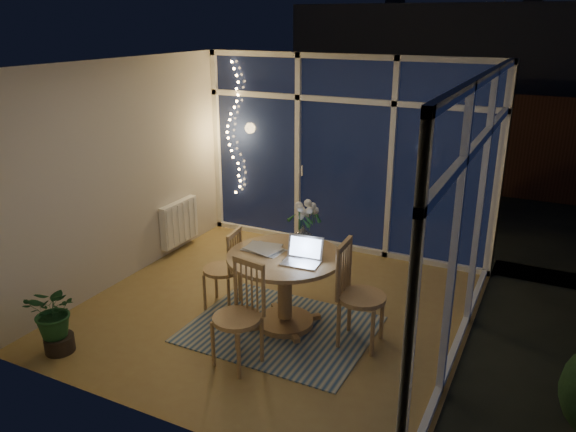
# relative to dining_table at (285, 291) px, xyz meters

# --- Properties ---
(floor) EXTENTS (4.00, 4.00, 0.00)m
(floor) POSITION_rel_dining_table_xyz_m (-0.25, 0.26, -0.40)
(floor) COLOR olive
(floor) RESTS_ON ground
(ceiling) EXTENTS (4.00, 4.00, 0.00)m
(ceiling) POSITION_rel_dining_table_xyz_m (-0.25, 0.26, 2.20)
(ceiling) COLOR white
(ceiling) RESTS_ON wall_back
(wall_back) EXTENTS (4.00, 0.04, 2.60)m
(wall_back) POSITION_rel_dining_table_xyz_m (-0.25, 2.26, 0.90)
(wall_back) COLOR beige
(wall_back) RESTS_ON floor
(wall_front) EXTENTS (4.00, 0.04, 2.60)m
(wall_front) POSITION_rel_dining_table_xyz_m (-0.25, -1.74, 0.90)
(wall_front) COLOR beige
(wall_front) RESTS_ON floor
(wall_left) EXTENTS (0.04, 4.00, 2.60)m
(wall_left) POSITION_rel_dining_table_xyz_m (-2.25, 0.26, 0.90)
(wall_left) COLOR beige
(wall_left) RESTS_ON floor
(wall_right) EXTENTS (0.04, 4.00, 2.60)m
(wall_right) POSITION_rel_dining_table_xyz_m (1.75, 0.26, 0.90)
(wall_right) COLOR beige
(wall_right) RESTS_ON floor
(window_wall_back) EXTENTS (4.00, 0.10, 2.60)m
(window_wall_back) POSITION_rel_dining_table_xyz_m (-0.25, 2.22, 0.90)
(window_wall_back) COLOR white
(window_wall_back) RESTS_ON floor
(window_wall_right) EXTENTS (0.10, 4.00, 2.60)m
(window_wall_right) POSITION_rel_dining_table_xyz_m (1.71, 0.26, 0.90)
(window_wall_right) COLOR white
(window_wall_right) RESTS_ON floor
(radiator) EXTENTS (0.10, 0.70, 0.58)m
(radiator) POSITION_rel_dining_table_xyz_m (-2.19, 1.16, 0.00)
(radiator) COLOR white
(radiator) RESTS_ON wall_left
(fairy_lights) EXTENTS (0.24, 0.10, 1.85)m
(fairy_lights) POSITION_rel_dining_table_xyz_m (-1.90, 2.14, 1.13)
(fairy_lights) COLOR #FFBD66
(fairy_lights) RESTS_ON window_wall_back
(garden_patio) EXTENTS (12.00, 6.00, 0.10)m
(garden_patio) POSITION_rel_dining_table_xyz_m (0.25, 5.26, -0.46)
(garden_patio) COLOR black
(garden_patio) RESTS_ON ground
(garden_fence) EXTENTS (11.00, 0.08, 1.80)m
(garden_fence) POSITION_rel_dining_table_xyz_m (-0.25, 5.76, 0.50)
(garden_fence) COLOR #391F14
(garden_fence) RESTS_ON ground
(neighbour_roof) EXTENTS (7.00, 3.00, 2.20)m
(neighbour_roof) POSITION_rel_dining_table_xyz_m (0.05, 8.76, 1.80)
(neighbour_roof) COLOR #363A41
(neighbour_roof) RESTS_ON ground
(garden_shrubs) EXTENTS (0.90, 0.90, 0.90)m
(garden_shrubs) POSITION_rel_dining_table_xyz_m (-1.05, 3.66, 0.05)
(garden_shrubs) COLOR #193216
(garden_shrubs) RESTS_ON ground
(rug) EXTENTS (1.82, 1.46, 0.01)m
(rug) POSITION_rel_dining_table_xyz_m (0.00, -0.10, -0.39)
(rug) COLOR #B7B395
(rug) RESTS_ON floor
(dining_table) EXTENTS (1.17, 1.17, 0.79)m
(dining_table) POSITION_rel_dining_table_xyz_m (0.00, 0.00, 0.00)
(dining_table) COLOR olive
(dining_table) RESTS_ON floor
(chair_left) EXTENTS (0.48, 0.48, 0.91)m
(chair_left) POSITION_rel_dining_table_xyz_m (-0.81, 0.07, 0.06)
(chair_left) COLOR olive
(chair_left) RESTS_ON floor
(chair_right) EXTENTS (0.51, 0.51, 1.06)m
(chair_right) POSITION_rel_dining_table_xyz_m (0.81, 0.02, 0.13)
(chair_right) COLOR olive
(chair_right) RESTS_ON floor
(chair_front) EXTENTS (0.54, 0.54, 0.99)m
(chair_front) POSITION_rel_dining_table_xyz_m (-0.07, -0.81, 0.10)
(chair_front) COLOR olive
(chair_front) RESTS_ON floor
(laptop) EXTENTS (0.38, 0.33, 0.26)m
(laptop) POSITION_rel_dining_table_xyz_m (0.23, -0.11, 0.53)
(laptop) COLOR silver
(laptop) RESTS_ON dining_table
(flower_vase) EXTENTS (0.20, 0.20, 0.21)m
(flower_vase) POSITION_rel_dining_table_xyz_m (0.07, 0.28, 0.50)
(flower_vase) COLOR silver
(flower_vase) RESTS_ON dining_table
(bowl) EXTENTS (0.15, 0.15, 0.04)m
(bowl) POSITION_rel_dining_table_xyz_m (0.26, 0.08, 0.41)
(bowl) COLOR white
(bowl) RESTS_ON dining_table
(newspapers) EXTENTS (0.37, 0.29, 0.02)m
(newspapers) POSITION_rel_dining_table_xyz_m (-0.25, 0.03, 0.41)
(newspapers) COLOR #BCB9B3
(newspapers) RESTS_ON dining_table
(phone) EXTENTS (0.12, 0.09, 0.01)m
(phone) POSITION_rel_dining_table_xyz_m (0.10, -0.13, 0.40)
(phone) COLOR black
(phone) RESTS_ON dining_table
(potted_plant) EXTENTS (0.64, 0.59, 0.76)m
(potted_plant) POSITION_rel_dining_table_xyz_m (-1.71, -1.39, -0.02)
(potted_plant) COLOR #1A4A25
(potted_plant) RESTS_ON floor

